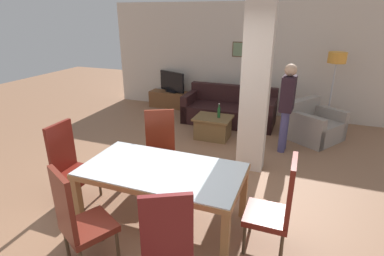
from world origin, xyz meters
TOP-DOWN VIEW (x-y plane):
  - ground_plane at (0.00, 0.00)m, footprint 18.00×18.00m
  - back_wall at (-0.00, 4.75)m, footprint 7.20×0.09m
  - divider_pillar at (0.74, 1.79)m, footprint 0.42×0.29m
  - dining_table at (0.00, 0.00)m, footprint 1.89×1.00m
  - dining_chair_near_right at (0.47, -0.88)m, footprint 0.62×0.62m
  - dining_chair_head_right at (1.32, 0.00)m, footprint 0.46×0.46m
  - dining_chair_near_left at (-0.47, -0.91)m, footprint 0.62×0.62m
  - dining_chair_head_left at (-1.37, 0.00)m, footprint 0.46×0.46m
  - dining_chair_far_left at (-0.47, 0.89)m, footprint 0.62×0.62m
  - sofa at (-0.14, 3.82)m, footprint 2.08×0.91m
  - armchair at (1.71, 3.46)m, footprint 1.22×1.24m
  - coffee_table at (-0.22, 2.78)m, footprint 0.75×0.59m
  - bottle at (-0.10, 2.79)m, footprint 0.06×0.06m
  - tv_stand at (-1.89, 4.47)m, footprint 1.25×0.40m
  - tv_screen at (-1.89, 4.47)m, footprint 0.81×0.37m
  - floor_lamp at (1.99, 4.12)m, footprint 0.36×0.36m
  - standing_person at (1.18, 2.68)m, footprint 0.25×0.39m

SIDE VIEW (x-z plane):
  - ground_plane at x=0.00m, z-range 0.00..0.00m
  - tv_stand at x=-1.89m, z-range 0.00..0.43m
  - coffee_table at x=-0.22m, z-range 0.01..0.46m
  - armchair at x=1.71m, z-range -0.12..0.67m
  - sofa at x=-0.14m, z-range -0.13..0.70m
  - dining_chair_near_right at x=0.47m, z-range 0.01..1.11m
  - dining_chair_head_right at x=1.32m, z-range 0.01..1.11m
  - dining_chair_near_left at x=-0.47m, z-range 0.01..1.11m
  - dining_chair_head_left at x=-1.37m, z-range 0.01..1.11m
  - dining_chair_far_left at x=-0.47m, z-range 0.01..1.11m
  - bottle at x=-0.10m, z-range 0.42..0.72m
  - dining_table at x=0.00m, z-range 0.24..0.97m
  - tv_screen at x=-1.89m, z-range 0.43..0.97m
  - standing_person at x=1.18m, z-range 0.12..1.74m
  - divider_pillar at x=0.74m, z-range 0.00..2.70m
  - back_wall at x=0.00m, z-range 0.00..2.70m
  - floor_lamp at x=1.99m, z-range 0.59..2.28m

